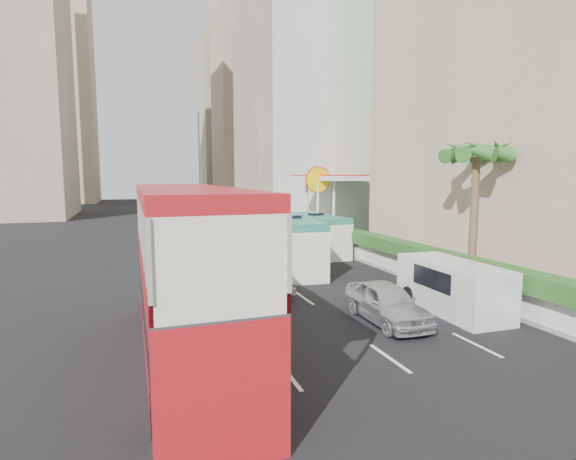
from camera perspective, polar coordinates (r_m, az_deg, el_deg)
name	(u,v)px	position (r m, az deg, el deg)	size (l,w,h in m)	color
ground_plane	(368,334)	(15.96, 10.12, -12.92)	(200.00, 200.00, 0.00)	black
double_decker_bus	(187,274)	(13.44, -12.68, -5.51)	(2.50, 11.00, 5.06)	#B1151C
car_silver_lane_a	(257,291)	(21.37, -4.01, -7.73)	(1.72, 4.92, 1.62)	silver
car_silver_lane_b	(386,322)	(17.37, 12.34, -11.32)	(1.74, 4.33, 1.48)	silver
van_asset	(263,251)	(32.40, -3.15, -2.71)	(2.27, 4.93, 1.37)	silver
minibus_near	(291,245)	(25.42, 0.42, -1.88)	(2.28, 6.84, 3.03)	silver
minibus_far	(316,235)	(30.90, 3.57, -0.63)	(2.04, 6.13, 2.72)	silver
panel_van_near	(452,287)	(19.16, 20.12, -6.79)	(1.98, 4.95, 1.98)	silver
panel_van_far	(270,225)	(39.86, -2.25, 0.60)	(2.08, 5.20, 2.08)	silver
sidewalk	(320,233)	(41.79, 4.14, -0.44)	(6.00, 120.00, 0.18)	#99968C
kerb_wall	(347,246)	(30.66, 7.47, -2.01)	(0.30, 44.00, 1.00)	silver
hedge	(347,233)	(30.54, 7.50, -0.44)	(1.10, 44.00, 0.70)	#2D6626
palm_tree	(474,219)	(22.96, 22.50, 1.35)	(0.36, 0.36, 6.40)	brown
shell_station	(340,206)	(40.14, 6.61, 3.05)	(6.50, 8.00, 5.50)	silver
tower_mid	(292,54)	(77.99, 0.53, 21.42)	(16.00, 16.00, 50.00)	tan
tower_far_a	(250,97)	(99.55, -4.91, 16.43)	(14.00, 14.00, 44.00)	tan
tower_far_b	(229,119)	(120.47, -7.56, 13.75)	(14.00, 14.00, 40.00)	tan
tower_left_b	(50,88)	(105.56, -27.94, 15.67)	(16.00, 16.00, 46.00)	tan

